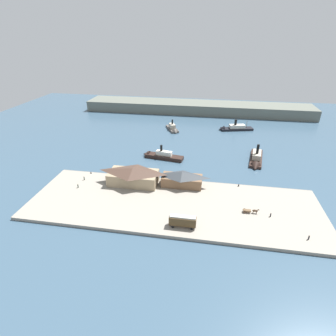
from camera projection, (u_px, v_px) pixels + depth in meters
ground_plane at (180, 178)px, 119.73m from camera, size 320.00×320.00×0.00m
quay_promenade at (173, 204)px, 100.22m from camera, size 110.00×36.00×1.20m
seawall_edge at (179, 181)px, 116.35m from camera, size 110.00×0.80×1.00m
ferry_shed_east_terminal at (133, 176)px, 111.52m from camera, size 21.06×10.76×7.22m
ferry_shed_central_terminal at (182, 179)px, 110.12m from camera, size 17.06×7.46×6.42m
street_tram at (183, 221)px, 86.82m from camera, size 8.97×2.59×4.33m
horse_cart at (250, 211)px, 94.24m from camera, size 5.63×1.32×1.87m
pedestrian_near_cart at (78, 186)px, 109.55m from camera, size 0.44×0.44×1.76m
pedestrian_near_west_shed at (271, 215)px, 92.39m from camera, size 0.40×0.40×1.61m
pedestrian_at_waters_edge at (309, 237)px, 82.21m from camera, size 0.42×0.42×1.72m
pedestrian_by_tram at (84, 178)px, 115.29m from camera, size 0.44×0.44×1.76m
mooring_post_east at (91, 173)px, 120.46m from camera, size 0.44×0.44×0.90m
mooring_post_west at (239, 185)px, 110.66m from camera, size 0.44×0.44×0.90m
ferry_approaching_east at (256, 160)px, 133.32m from camera, size 9.33×24.50×10.91m
ferry_near_quay at (160, 156)px, 137.71m from camera, size 22.37×7.76×8.48m
ferry_departing_north at (173, 129)px, 175.67m from camera, size 11.24×16.75×8.62m
ferry_mid_harbor at (233, 128)px, 176.64m from camera, size 23.67×10.37×8.90m
far_headland at (197, 108)px, 214.04m from camera, size 180.00×24.00×8.00m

